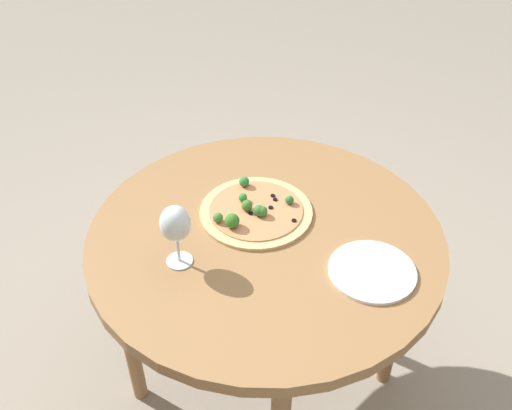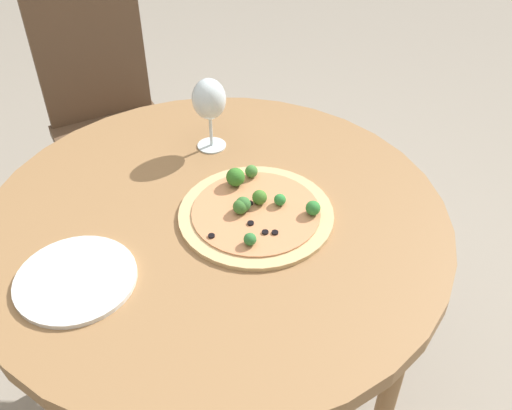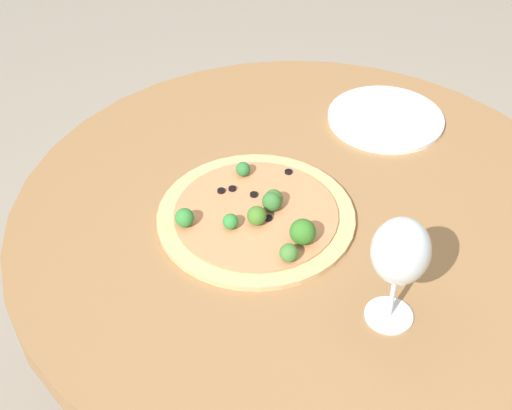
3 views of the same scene
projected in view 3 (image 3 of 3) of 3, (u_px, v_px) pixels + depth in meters
The scene contains 4 objects.
dining_table at pixel (304, 241), 1.28m from camera, with size 1.02×1.02×0.76m.
pizza at pixel (257, 216), 1.20m from camera, with size 0.34×0.34×0.06m.
wine_glass at pixel (400, 253), 0.96m from camera, with size 0.08×0.08×0.19m.
plate_near at pixel (386, 118), 1.43m from camera, with size 0.23×0.23×0.01m.
Camera 3 is at (0.57, -0.73, 1.57)m, focal length 50.00 mm.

